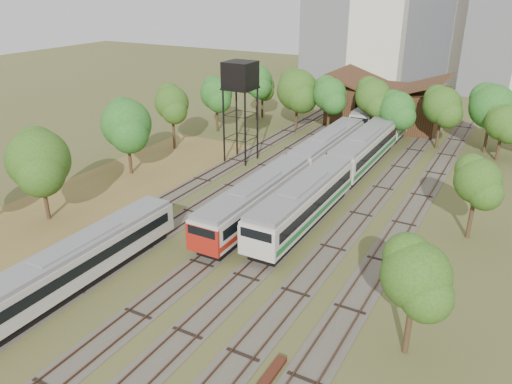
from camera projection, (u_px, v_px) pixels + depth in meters
The scene contains 12 objects.
ground at pixel (128, 354), 29.34m from camera, with size 240.00×240.00×0.00m, color #475123.
dry_grass_patch at pixel (36, 230), 43.81m from camera, with size 14.00×60.00×0.04m, color brown.
tracks at pixel (296, 200), 49.70m from camera, with size 24.60×80.00×0.19m.
railcar_red_set at pixel (297, 171), 51.84m from camera, with size 3.00×34.58×3.71m.
railcar_green_set at pixel (364, 149), 58.10m from camera, with size 3.19×52.08×3.95m.
railcar_rear at pixel (376, 113), 74.41m from camera, with size 2.97×16.08×3.67m.
old_grey_coach at pixel (80, 261), 35.50m from camera, with size 2.71×18.00×3.34m.
water_tower at pixel (240, 78), 56.98m from camera, with size 3.41×3.41×11.79m.
maintenance_shed at pixel (387, 105), 75.22m from camera, with size 16.45×11.55×7.58m.
tree_band_left at pixel (112, 130), 52.90m from camera, with size 7.97×65.52×8.51m.
tree_band_far at pixel (404, 100), 64.76m from camera, with size 49.62×8.36×9.08m.
tree_band_right at pixel (479, 169), 43.76m from camera, with size 5.44×43.73×7.25m.
Camera 1 is at (17.91, -16.61, 20.30)m, focal length 35.00 mm.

